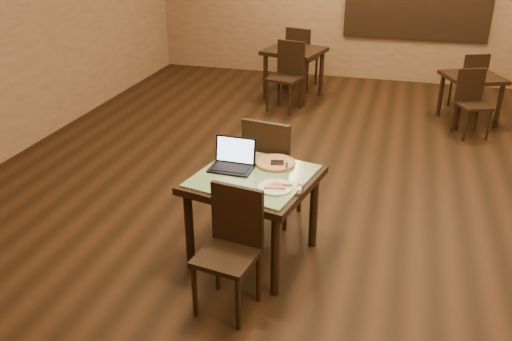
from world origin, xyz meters
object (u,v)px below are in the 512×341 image
(other_table_b, at_px, (294,57))
(chair_main_far, at_px, (270,165))
(other_table_b_chair_far, at_px, (300,54))
(other_table_a, at_px, (472,83))
(other_table_a_chair_near, at_px, (472,99))
(other_table_b_chair_near, at_px, (287,72))
(other_table_a_chair_far, at_px, (471,79))
(pizza_pan, at_px, (275,164))
(laptop, at_px, (233,160))
(tiled_table, at_px, (254,187))
(chair_main_near, at_px, (232,242))

(other_table_b, bearing_deg, chair_main_far, -67.06)
(other_table_b_chair_far, bearing_deg, other_table_a, 172.47)
(other_table_a_chair_near, distance_m, other_table_b_chair_near, 2.55)
(other_table_a_chair_far, xyz_separation_m, other_table_b_chair_far, (-2.62, 0.53, 0.08))
(other_table_b_chair_near, bearing_deg, pizza_pan, -64.83)
(other_table_a_chair_near, bearing_deg, chair_main_far, -147.29)
(laptop, bearing_deg, tiled_table, -26.01)
(chair_main_near, bearing_deg, other_table_a, 75.84)
(laptop, xyz_separation_m, other_table_a, (2.17, 3.88, -0.27))
(pizza_pan, xyz_separation_m, other_table_a, (1.85, 3.75, -0.22))
(laptop, distance_m, other_table_a_chair_near, 4.01)
(laptop, height_order, other_table_b_chair_near, laptop)
(tiled_table, height_order, chair_main_near, chair_main_near)
(other_table_b_chair_near, bearing_deg, chair_main_far, -65.89)
(chair_main_far, xyz_separation_m, laptop, (-0.19, -0.51, 0.25))
(other_table_a, height_order, other_table_a_chair_far, other_table_a_chair_far)
(tiled_table, height_order, other_table_b_chair_near, other_table_b_chair_near)
(chair_main_far, bearing_deg, pizza_pan, 118.85)
(tiled_table, distance_m, other_table_a_chair_near, 3.99)
(other_table_a_chair_far, height_order, other_table_b_chair_near, other_table_b_chair_near)
(laptop, relative_size, other_table_b_chair_far, 0.35)
(pizza_pan, distance_m, other_table_b, 4.26)
(pizza_pan, bearing_deg, chair_main_near, -97.13)
(laptop, distance_m, other_table_b_chair_far, 4.94)
(chair_main_far, distance_m, laptop, 0.59)
(other_table_a_chair_near, distance_m, other_table_a_chair_far, 1.01)
(chair_main_near, bearing_deg, other_table_b_chair_near, 106.38)
(pizza_pan, height_order, other_table_a_chair_far, other_table_a_chair_far)
(chair_main_near, distance_m, other_table_a_chair_far, 5.48)
(chair_main_near, relative_size, other_table_b_chair_near, 0.93)
(other_table_b, xyz_separation_m, other_table_b_chair_near, (0.02, -0.58, -0.08))
(pizza_pan, bearing_deg, other_table_b_chair_near, 100.97)
(chair_main_far, relative_size, laptop, 2.94)
(other_table_a_chair_far, bearing_deg, other_table_a_chair_near, 63.56)
(tiled_table, bearing_deg, pizza_pan, 75.12)
(other_table_a_chair_far, distance_m, other_table_b_chair_near, 2.65)
(chair_main_far, bearing_deg, chair_main_near, 100.22)
(other_table_a_chair_near, bearing_deg, other_table_a, 63.56)
(laptop, relative_size, other_table_a_chair_far, 0.41)
(tiled_table, bearing_deg, other_table_a_chair_near, 72.60)
(chair_main_near, relative_size, other_table_b, 0.93)
(other_table_a, xyz_separation_m, other_table_b, (-2.57, 0.45, 0.09))
(other_table_b_chair_near, bearing_deg, laptop, -70.00)
(tiled_table, distance_m, other_table_b_chair_far, 5.06)
(pizza_pan, bearing_deg, other_table_a_chair_near, 60.74)
(pizza_pan, bearing_deg, other_table_a_chair_far, 66.19)
(tiled_table, relative_size, pizza_pan, 3.20)
(chair_main_near, bearing_deg, other_table_a_chair_far, 77.61)
(laptop, height_order, other_table_b, laptop)
(other_table_a_chair_near, distance_m, other_table_b, 2.72)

